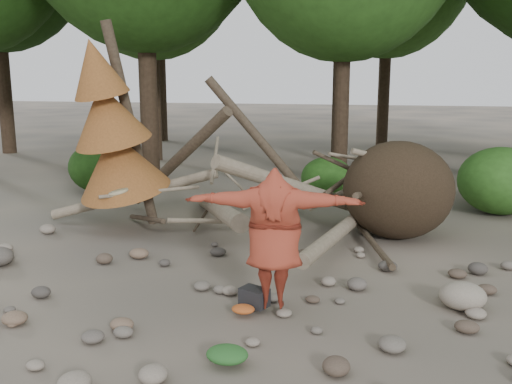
# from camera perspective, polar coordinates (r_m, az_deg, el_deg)

# --- Properties ---
(ground) EXTENTS (120.00, 120.00, 0.00)m
(ground) POSITION_cam_1_polar(r_m,az_deg,el_deg) (8.28, -4.74, -11.48)
(ground) COLOR #514C44
(ground) RESTS_ON ground
(deadfall_pile) EXTENTS (8.55, 5.24, 3.30)m
(deadfall_pile) POSITION_cam_1_polar(r_m,az_deg,el_deg) (11.71, 11.18, 0.07)
(deadfall_pile) COLOR #332619
(deadfall_pile) RESTS_ON ground
(dead_conifer) EXTENTS (2.06, 2.16, 4.35)m
(dead_conifer) POSITION_cam_1_polar(r_m,az_deg,el_deg) (12.01, -14.18, 5.82)
(dead_conifer) COLOR #4C3F30
(dead_conifer) RESTS_ON ground
(bush_left) EXTENTS (1.80, 1.80, 1.44)m
(bush_left) POSITION_cam_1_polar(r_m,az_deg,el_deg) (16.65, -15.22, 2.44)
(bush_left) COLOR #1E4512
(bush_left) RESTS_ON ground
(bush_mid) EXTENTS (1.40, 1.40, 1.12)m
(bush_mid) POSITION_cam_1_polar(r_m,az_deg,el_deg) (15.36, 7.12, 1.41)
(bush_mid) COLOR #285819
(bush_mid) RESTS_ON ground
(bush_right) EXTENTS (2.00, 2.00, 1.60)m
(bush_right) POSITION_cam_1_polar(r_m,az_deg,el_deg) (14.68, 23.30, 1.04)
(bush_right) COLOR #316820
(bush_right) RESTS_ON ground
(frisbee_thrower) EXTENTS (3.55, 0.93, 1.96)m
(frisbee_thrower) POSITION_cam_1_polar(r_m,az_deg,el_deg) (7.80, 1.82, -4.63)
(frisbee_thrower) COLOR #993522
(frisbee_thrower) RESTS_ON ground
(backpack) EXTENTS (0.46, 0.39, 0.26)m
(backpack) POSITION_cam_1_polar(r_m,az_deg,el_deg) (8.15, -0.17, -10.86)
(backpack) COLOR black
(backpack) RESTS_ON ground
(cloth_green) EXTENTS (0.48, 0.40, 0.18)m
(cloth_green) POSITION_cam_1_polar(r_m,az_deg,el_deg) (6.73, -2.90, -16.29)
(cloth_green) COLOR #275D25
(cloth_green) RESTS_ON ground
(cloth_orange) EXTENTS (0.32, 0.26, 0.12)m
(cloth_orange) POSITION_cam_1_polar(r_m,az_deg,el_deg) (7.96, -1.29, -11.96)
(cloth_orange) COLOR #B24F1E
(cloth_orange) RESTS_ON ground
(boulder_mid_right) EXTENTS (0.65, 0.59, 0.39)m
(boulder_mid_right) POSITION_cam_1_polar(r_m,az_deg,el_deg) (8.65, 19.97, -9.73)
(boulder_mid_right) COLOR gray
(boulder_mid_right) RESTS_ON ground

